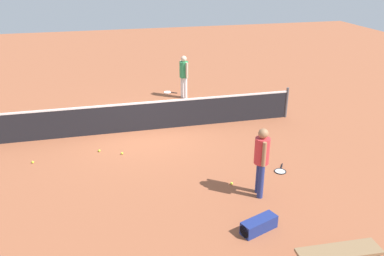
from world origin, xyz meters
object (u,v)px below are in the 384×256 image
object	(u,v)px
tennis_racket_near_player	(280,171)
tennis_racket_far_player	(168,92)
player_far_side	(184,73)
tennis_ball_near_player	(99,151)
tennis_ball_baseline	(122,153)
equipment_bag	(258,225)
courtside_bench	(339,253)
player_near_side	(262,157)
tennis_ball_midcourt	(33,162)
tennis_ball_by_net	(232,183)

from	to	relation	value
tennis_racket_near_player	tennis_racket_far_player	distance (m)	7.37
player_far_side	tennis_racket_near_player	size ratio (longest dim) A/B	2.91
player_far_side	tennis_ball_near_player	distance (m)	5.41
tennis_ball_baseline	equipment_bag	distance (m)	4.79
tennis_ball_baseline	equipment_bag	bearing A→B (deg)	-59.47
player_far_side	tennis_ball_baseline	world-z (taller)	player_far_side
courtside_bench	equipment_bag	world-z (taller)	courtside_bench
player_far_side	courtside_bench	world-z (taller)	player_far_side
tennis_racket_far_player	equipment_bag	bearing A→B (deg)	-89.12
player_far_side	tennis_racket_far_player	world-z (taller)	player_far_side
courtside_bench	tennis_racket_far_player	bearing A→B (deg)	95.69
tennis_ball_near_player	tennis_racket_far_player	bearing A→B (deg)	59.22
player_near_side	courtside_bench	distance (m)	2.75
tennis_racket_far_player	tennis_ball_baseline	distance (m)	5.70
tennis_racket_far_player	tennis_racket_near_player	bearing A→B (deg)	-76.85
tennis_racket_near_player	courtside_bench	size ratio (longest dim) A/B	0.39
player_near_side	tennis_ball_near_player	bearing A→B (deg)	138.63
equipment_bag	player_far_side	bearing A→B (deg)	87.61
tennis_racket_near_player	equipment_bag	distance (m)	2.66
tennis_racket_near_player	tennis_ball_baseline	xyz separation A→B (m)	(-3.97, 1.96, 0.02)
player_near_side	equipment_bag	xyz separation A→B (m)	(-0.55, -1.26, -0.87)
tennis_ball_midcourt	courtside_bench	bearing A→B (deg)	-43.92
tennis_ball_near_player	courtside_bench	distance (m)	7.08
tennis_ball_near_player	tennis_ball_by_net	distance (m)	4.08
player_near_side	tennis_ball_baseline	distance (m)	4.25
tennis_ball_near_player	equipment_bag	world-z (taller)	equipment_bag
player_near_side	equipment_bag	distance (m)	1.63
tennis_ball_by_net	equipment_bag	distance (m)	1.84
player_near_side	tennis_ball_midcourt	world-z (taller)	player_near_side
player_near_side	tennis_racket_far_player	distance (m)	8.17
tennis_ball_midcourt	courtside_bench	distance (m)	8.02
tennis_ball_near_player	tennis_ball_by_net	bearing A→B (deg)	-39.73
tennis_ball_near_player	tennis_ball_baseline	distance (m)	0.70
player_near_side	tennis_ball_near_player	distance (m)	4.91
tennis_ball_near_player	courtside_bench	size ratio (longest dim) A/B	0.04
tennis_ball_near_player	tennis_ball_baseline	bearing A→B (deg)	-26.86
tennis_ball_midcourt	equipment_bag	distance (m)	6.39
tennis_racket_near_player	tennis_racket_far_player	bearing A→B (deg)	103.15
player_far_side	equipment_bag	xyz separation A→B (m)	(-0.36, -8.53, -0.87)
tennis_ball_by_net	equipment_bag	bearing A→B (deg)	-92.27
tennis_ball_baseline	tennis_ball_midcourt	bearing A→B (deg)	179.06
tennis_ball_midcourt	tennis_ball_baseline	xyz separation A→B (m)	(2.41, -0.04, 0.00)
courtside_bench	player_far_side	bearing A→B (deg)	93.29
player_far_side	tennis_racket_near_player	distance (m)	6.55
courtside_bench	tennis_ball_baseline	bearing A→B (deg)	121.34
courtside_bench	tennis_ball_by_net	bearing A→B (deg)	104.79
equipment_bag	player_near_side	bearing A→B (deg)	66.51
tennis_racket_near_player	tennis_ball_midcourt	size ratio (longest dim) A/B	8.85
player_far_side	courtside_bench	bearing A→B (deg)	-86.71
player_near_side	player_far_side	bearing A→B (deg)	91.53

